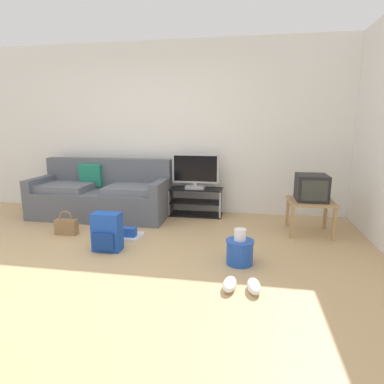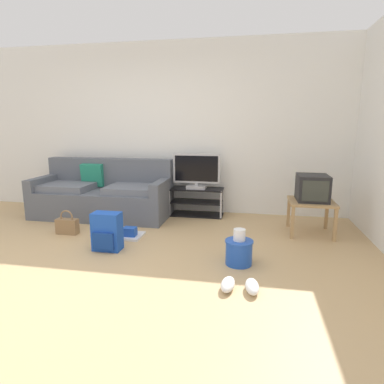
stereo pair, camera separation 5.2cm
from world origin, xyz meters
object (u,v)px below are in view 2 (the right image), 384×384
Objects in this scene: tv_stand at (197,202)px; side_table at (311,205)px; flat_tv at (196,172)px; crt_tv at (312,188)px; backpack at (107,232)px; floor_tray at (125,233)px; sneakers_pair at (240,285)px; cleaning_bucket at (239,250)px; handbag at (67,226)px; couch at (103,195)px.

side_table is at bearing -20.66° from tv_stand.
flat_tv reaches higher than crt_tv.
floor_tray is at bearing 64.26° from backpack.
backpack is at bearing 156.47° from sneakers_pair.
backpack is at bearing 175.50° from cleaning_bucket.
sneakers_pair is (-0.84, -1.73, -0.57)m from crt_tv.
flat_tv is at bearing -90.00° from tv_stand.
floor_tray is at bearing -121.90° from flat_tv.
flat_tv is 1.76m from side_table.
side_table reaches higher than cleaning_bucket.
handbag is 0.73× the size of floor_tray.
crt_tv is (1.63, -0.58, -0.09)m from flat_tv.
side_table is (3.07, -0.32, 0.06)m from couch.
flat_tv is 1.94× the size of cleaning_bucket.
tv_stand is at bearing 159.34° from side_table.
crt_tv is (-0.00, 0.02, 0.23)m from side_table.
sneakers_pair is at bearing -36.72° from floor_tray.
crt_tv is 2.50m from floor_tray.
side_table is at bearing -90.00° from crt_tv.
crt_tv is at bearing -19.46° from flat_tv.
couch is 0.96m from handbag.
backpack reaches higher than floor_tray.
sneakers_pair is 1.90m from floor_tray.
handbag is at bearing -141.42° from flat_tv.
crt_tv reaches higher than floor_tray.
tv_stand is at bearing 113.02° from cleaning_bucket.
side_table is at bearing 63.96° from sneakers_pair.
floor_tray is (0.79, 0.04, -0.07)m from handbag.
backpack is 1.69m from sneakers_pair.
backpack is (-0.75, -1.66, -0.00)m from tv_stand.
crt_tv is at bearing -5.64° from couch.
backpack is (0.69, -1.36, -0.11)m from couch.
floor_tray is (0.71, -0.90, -0.28)m from couch.
tv_stand is 1.15× the size of flat_tv.
handbag is at bearing -140.91° from tv_stand.
cleaning_bucket is (-0.87, -1.18, -0.46)m from crt_tv.
handbag is at bearing -168.62° from crt_tv.
couch is at bearing 128.43° from floor_tray.
couch is 4.69× the size of crt_tv.
tv_stand is 1.41m from floor_tray.
tv_stand is 1.88× the size of crt_tv.
flat_tv is at bearing 108.96° from sneakers_pair.
side_table is (1.63, -0.59, -0.32)m from flat_tv.
flat_tv is at bearing 113.28° from cleaning_bucket.
couch is 3.03m from sneakers_pair.
floor_tray is (-2.36, -0.60, -0.57)m from crt_tv.
side_table is 1.50× the size of cleaning_bucket.
backpack is 0.88m from handbag.
cleaning_bucket is 1.08× the size of sneakers_pair.
side_table reaches higher than tv_stand.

